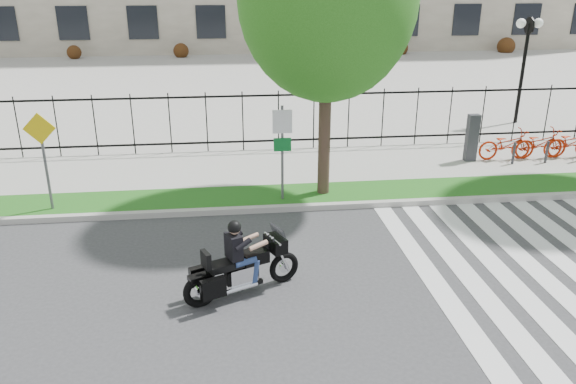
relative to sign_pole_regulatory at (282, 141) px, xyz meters
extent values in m
plane|color=#353538|center=(0.36, -4.58, -1.74)|extent=(120.00, 120.00, 0.00)
cube|color=#AAA7A0|center=(0.36, -0.48, -1.66)|extent=(60.00, 0.20, 0.15)
cube|color=#1B5715|center=(0.36, 0.37, -1.66)|extent=(60.00, 1.50, 0.15)
cube|color=#9E9C94|center=(0.36, 2.87, -1.66)|extent=(60.00, 3.50, 0.15)
cube|color=#9E9C94|center=(0.36, 20.42, -1.69)|extent=(80.00, 34.00, 0.10)
cylinder|color=black|center=(10.36, 7.42, 0.26)|extent=(0.14, 0.14, 4.00)
cylinder|color=black|center=(10.36, 7.42, 2.16)|extent=(0.06, 0.70, 0.70)
sphere|color=white|center=(10.01, 7.42, 2.26)|extent=(0.36, 0.36, 0.36)
sphere|color=white|center=(10.71, 7.42, 2.26)|extent=(0.36, 0.36, 0.36)
cylinder|color=#36251D|center=(1.16, 0.37, 0.27)|extent=(0.32, 0.32, 3.73)
cube|color=#2D2D33|center=(6.32, 2.62, -0.84)|extent=(0.35, 0.25, 1.50)
imported|color=#B02206|center=(7.52, 2.62, -1.10)|extent=(1.86, 0.65, 0.97)
cylinder|color=#2D2D33|center=(7.52, 2.12, -1.24)|extent=(0.08, 0.08, 0.70)
imported|color=#B02206|center=(8.62, 2.62, -1.10)|extent=(1.86, 0.65, 0.97)
cylinder|color=#2D2D33|center=(8.62, 2.12, -1.24)|extent=(0.08, 0.08, 0.70)
imported|color=#B02206|center=(9.72, 2.62, -1.10)|extent=(1.86, 0.65, 0.97)
cylinder|color=#59595B|center=(0.00, 0.02, -0.34)|extent=(0.07, 0.07, 2.50)
cube|color=white|center=(0.00, -0.02, 0.51)|extent=(0.50, 0.03, 0.60)
cube|color=#0C6626|center=(0.00, -0.02, -0.09)|extent=(0.45, 0.03, 0.35)
cylinder|color=#59595B|center=(-5.89, 0.02, -0.39)|extent=(0.07, 0.07, 2.40)
cube|color=yellow|center=(-5.89, -0.02, 0.51)|extent=(0.78, 0.03, 0.78)
torus|color=black|center=(-0.41, -4.04, -1.43)|extent=(0.63, 0.36, 0.64)
torus|color=black|center=(-2.01, -4.74, -1.43)|extent=(0.67, 0.40, 0.67)
cube|color=black|center=(-0.58, -4.12, -0.86)|extent=(0.46, 0.58, 0.28)
cube|color=#26262B|center=(-0.52, -4.09, -0.65)|extent=(0.31, 0.48, 0.28)
cube|color=silver|center=(-1.25, -4.41, -1.32)|extent=(0.63, 0.51, 0.37)
cube|color=black|center=(-1.00, -4.30, -1.02)|extent=(0.59, 0.49, 0.24)
cube|color=black|center=(-1.55, -4.54, -1.04)|extent=(0.73, 0.56, 0.13)
cube|color=black|center=(-1.89, -4.69, -0.84)|extent=(0.21, 0.32, 0.31)
cube|color=black|center=(-1.78, -4.94, -1.28)|extent=(0.48, 0.32, 0.37)
cube|color=black|center=(-2.00, -4.43, -1.28)|extent=(0.48, 0.32, 0.37)
cube|color=black|center=(-1.38, -4.47, -0.71)|extent=(0.35, 0.43, 0.48)
sphere|color=tan|center=(-1.35, -4.46, -0.36)|extent=(0.21, 0.21, 0.21)
sphere|color=black|center=(-1.35, -4.46, -0.32)|extent=(0.25, 0.25, 0.25)
camera|label=1|loc=(-1.46, -13.77, 3.92)|focal=35.00mm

